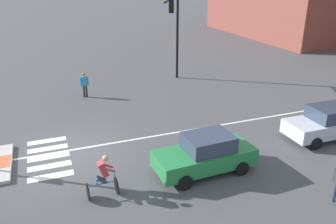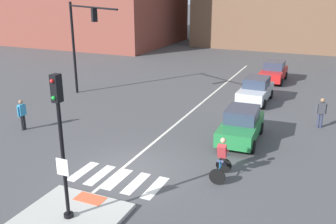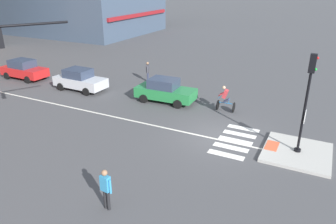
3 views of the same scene
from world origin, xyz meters
name	(u,v)px [view 3 (image 3 of 3)]	position (x,y,z in m)	size (l,w,h in m)	color
ground_plane	(220,137)	(0.00, 0.00, 0.00)	(300.00, 300.00, 0.00)	#474749
traffic_island	(297,152)	(0.00, -3.91, 0.07)	(3.28, 3.10, 0.15)	#B2AFA8
tactile_pad_front	(272,146)	(0.00, -2.71, 0.15)	(1.10, 0.60, 0.01)	#DB5B38
signal_pole	(307,95)	(0.00, -3.92, 3.02)	(0.44, 0.38, 4.77)	black
crosswalk_stripe_a	(226,155)	(-1.67, -0.85, 0.00)	(0.44, 1.80, 0.01)	silver
crosswalk_stripe_b	(231,147)	(-0.84, -0.85, 0.00)	(0.44, 1.80, 0.01)	silver
crosswalk_stripe_c	(235,140)	(0.00, -0.85, 0.00)	(0.44, 1.80, 0.01)	silver
crosswalk_stripe_d	(240,134)	(0.84, -0.85, 0.00)	(0.44, 1.80, 0.01)	silver
crosswalk_stripe_e	(243,128)	(1.67, -0.85, 0.00)	(0.44, 1.80, 0.01)	silver
lane_centre_line	(74,108)	(-0.30, 10.00, 0.00)	(0.14, 28.00, 0.01)	silver
car_silver_eastbound_far	(80,80)	(2.88, 12.15, 0.81)	(1.91, 4.14, 1.64)	silver
car_green_eastbound_mid	(165,90)	(3.54, 5.16, 0.81)	(1.97, 4.16, 1.64)	#237A3D
car_red_eastbound_distant	(24,69)	(3.07, 18.46, 0.81)	(1.88, 4.12, 1.64)	red
cyclist	(225,98)	(3.75, 0.94, 0.87)	(0.69, 1.11, 1.68)	black
pedestrian_at_curb_left	(106,187)	(-7.47, 1.87, 0.98)	(0.26, 0.55, 1.67)	black
pedestrian_waiting_far_side	(148,70)	(7.08, 8.61, 0.98)	(0.52, 0.33, 1.67)	#2D334C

